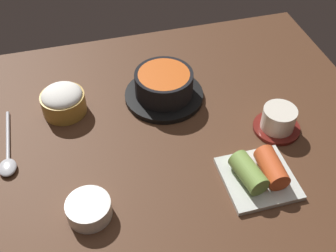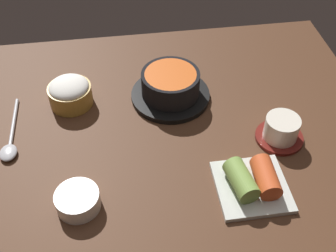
{
  "view_description": "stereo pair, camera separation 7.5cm",
  "coord_description": "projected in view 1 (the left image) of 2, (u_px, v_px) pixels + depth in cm",
  "views": [
    {
      "loc": [
        -14.38,
        -62.45,
        68.66
      ],
      "look_at": [
        2.0,
        -2.0,
        5.0
      ],
      "focal_mm": 45.19,
      "sensor_mm": 36.0,
      "label": 1
    },
    {
      "loc": [
        -6.99,
        -63.98,
        68.66
      ],
      "look_at": [
        2.0,
        -2.0,
        5.0
      ],
      "focal_mm": 45.19,
      "sensor_mm": 36.0,
      "label": 2
    }
  ],
  "objects": [
    {
      "name": "dining_table",
      "position": [
        157.0,
        134.0,
        0.93
      ],
      "size": [
        100.0,
        76.0,
        2.0
      ],
      "primitive_type": "cube",
      "color": "#4C2D1C",
      "rests_on": "ground"
    },
    {
      "name": "stone_pot",
      "position": [
        164.0,
        87.0,
        0.98
      ],
      "size": [
        18.48,
        18.48,
        7.06
      ],
      "color": "black",
      "rests_on": "dining_table"
    },
    {
      "name": "rice_bowl",
      "position": [
        63.0,
        100.0,
        0.95
      ],
      "size": [
        9.91,
        9.91,
        6.48
      ],
      "color": "#B78C38",
      "rests_on": "dining_table"
    },
    {
      "name": "tea_cup_with_saucer",
      "position": [
        278.0,
        120.0,
        0.91
      ],
      "size": [
        10.23,
        10.23,
        5.71
      ],
      "color": "maroon",
      "rests_on": "dining_table"
    },
    {
      "name": "kimchi_plate",
      "position": [
        259.0,
        173.0,
        0.82
      ],
      "size": [
        13.64,
        13.64,
        5.2
      ],
      "color": "silver",
      "rests_on": "dining_table"
    },
    {
      "name": "side_bowl_near",
      "position": [
        89.0,
        209.0,
        0.76
      ],
      "size": [
        8.25,
        8.25,
        3.47
      ],
      "color": "white",
      "rests_on": "dining_table"
    },
    {
      "name": "spoon",
      "position": [
        8.0,
        157.0,
        0.86
      ],
      "size": [
        3.6,
        19.13,
        1.35
      ],
      "color": "#B7B7BC",
      "rests_on": "dining_table"
    }
  ]
}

